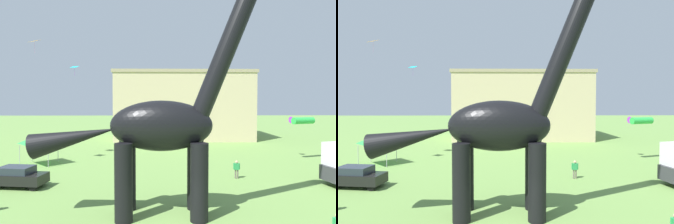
{
  "view_description": "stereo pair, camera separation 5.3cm",
  "coord_description": "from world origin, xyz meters",
  "views": [
    {
      "loc": [
        -0.39,
        -12.83,
        6.3
      ],
      "look_at": [
        0.01,
        5.27,
        5.65
      ],
      "focal_mm": 31.75,
      "sensor_mm": 36.0,
      "label": 1
    },
    {
      "loc": [
        -0.33,
        -12.83,
        6.3
      ],
      "look_at": [
        0.01,
        5.27,
        5.65
      ],
      "focal_mm": 31.75,
      "sensor_mm": 36.0,
      "label": 2
    }
  ],
  "objects": [
    {
      "name": "dinosaur_sculpture",
      "position": [
        -0.46,
        3.43,
        4.96
      ],
      "size": [
        13.13,
        2.78,
        13.72
      ],
      "rotation": [
        0.0,
        0.0,
        0.59
      ],
      "color": "black",
      "rests_on": "ground_plane"
    },
    {
      "name": "kite_mid_right",
      "position": [
        -9.43,
        18.27,
        9.87
      ],
      "size": [
        0.94,
        0.79,
        1.03
      ],
      "color": "#19B2B7"
    },
    {
      "name": "parked_sedan_left",
      "position": [
        -11.0,
        8.93,
        0.81
      ],
      "size": [
        4.4,
        2.33,
        1.55
      ],
      "rotation": [
        0.0,
        0.0,
        -0.14
      ],
      "color": "black",
      "rests_on": "ground_plane"
    },
    {
      "name": "festival_canopy_tent",
      "position": [
        -12.57,
        16.89,
        2.54
      ],
      "size": [
        3.15,
        3.15,
        3.0
      ],
      "color": "#B2B2B7",
      "rests_on": "ground_plane"
    },
    {
      "name": "kite_far_right",
      "position": [
        -13.83,
        19.08,
        12.68
      ],
      "size": [
        1.37,
        1.26,
        1.43
      ],
      "color": "orange"
    },
    {
      "name": "person_far_spectator",
      "position": [
        5.73,
        11.06,
        0.9
      ],
      "size": [
        0.55,
        0.24,
        1.48
      ],
      "rotation": [
        0.0,
        0.0,
        4.74
      ],
      "color": "#6B6056",
      "rests_on": "ground_plane"
    },
    {
      "name": "background_building_block",
      "position": [
        3.24,
        38.28,
        5.63
      ],
      "size": [
        22.52,
        12.19,
        11.24
      ],
      "color": "#CCB78E",
      "rests_on": "ground_plane"
    },
    {
      "name": "kite_apex",
      "position": [
        14.74,
        18.97,
        4.23
      ],
      "size": [
        2.7,
        2.58,
        0.76
      ],
      "color": "green"
    }
  ]
}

